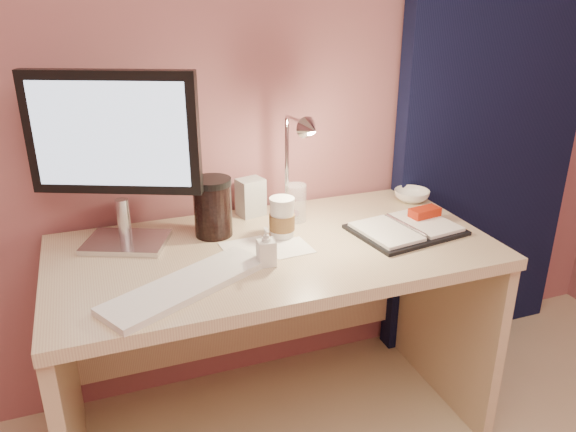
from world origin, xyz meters
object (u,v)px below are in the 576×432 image
object	(u,v)px
monitor	(115,145)
coffee_cup	(282,219)
keyboard	(187,285)
lotion_bottle	(266,247)
desk	(268,297)
product_box	(251,197)
planner	(408,227)
dark_jar	(213,210)
desk_lamp	(293,159)
clear_cup	(296,203)
bowl	(412,195)

from	to	relation	value
monitor	coffee_cup	bearing A→B (deg)	10.53
keyboard	lotion_bottle	world-z (taller)	lotion_bottle
desk	lotion_bottle	bearing A→B (deg)	-108.64
desk	product_box	world-z (taller)	product_box
planner	lotion_bottle	distance (m)	0.53
dark_jar	product_box	world-z (taller)	dark_jar
coffee_cup	desk_lamp	world-z (taller)	desk_lamp
monitor	desk	bearing A→B (deg)	10.47
clear_cup	product_box	world-z (taller)	product_box
monitor	planner	distance (m)	0.98
monitor	coffee_cup	distance (m)	0.57
planner	lotion_bottle	xyz separation A→B (m)	(-0.53, -0.07, 0.05)
lotion_bottle	product_box	distance (m)	0.40
desk_lamp	keyboard	bearing A→B (deg)	-153.04
desk	monitor	bearing A→B (deg)	167.18
desk	clear_cup	xyz separation A→B (m)	(0.14, 0.10, 0.29)
dark_jar	desk_lamp	distance (m)	0.31
keyboard	lotion_bottle	distance (m)	0.26
desk	desk_lamp	size ratio (longest dim) A/B	3.58
monitor	keyboard	bearing A→B (deg)	-46.57
keyboard	planner	size ratio (longest dim) A/B	1.30
clear_cup	dark_jar	size ratio (longest dim) A/B	0.75
keyboard	clear_cup	xyz separation A→B (m)	(0.45, 0.35, 0.06)
dark_jar	product_box	distance (m)	0.21
desk	dark_jar	xyz separation A→B (m)	(-0.16, 0.08, 0.31)
product_box	desk_lamp	distance (m)	0.26
desk	keyboard	xyz separation A→B (m)	(-0.31, -0.25, 0.24)
bowl	coffee_cup	bearing A→B (deg)	-166.20
monitor	desk_lamp	xyz separation A→B (m)	(0.55, -0.06, -0.08)
desk_lamp	monitor	bearing A→B (deg)	166.37
planner	dark_jar	bearing A→B (deg)	154.07
dark_jar	coffee_cup	bearing A→B (deg)	-24.09
monitor	bowl	bearing A→B (deg)	25.02
monitor	bowl	distance (m)	1.12
keyboard	desk_lamp	world-z (taller)	desk_lamp
desk	lotion_bottle	distance (m)	0.34
dark_jar	monitor	bearing A→B (deg)	176.36
coffee_cup	dark_jar	xyz separation A→B (m)	(-0.21, 0.09, 0.02)
monitor	clear_cup	bearing A→B (deg)	23.71
planner	bowl	size ratio (longest dim) A/B	2.80
desk	keyboard	distance (m)	0.46
desk	keyboard	size ratio (longest dim) A/B	2.84
keyboard	clear_cup	bearing A→B (deg)	9.88
desk	dark_jar	distance (m)	0.36
keyboard	clear_cup	distance (m)	0.58
coffee_cup	monitor	bearing A→B (deg)	167.24
coffee_cup	desk_lamp	bearing A→B (deg)	41.68
desk_lamp	coffee_cup	bearing A→B (deg)	-145.88
coffee_cup	desk	bearing A→B (deg)	167.78
clear_cup	dark_jar	bearing A→B (deg)	-175.79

